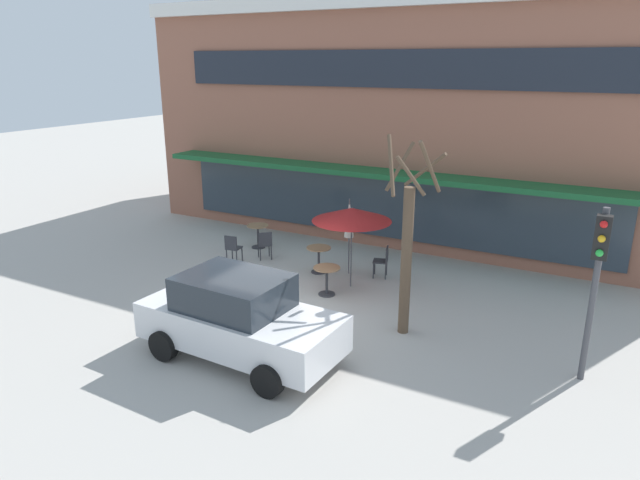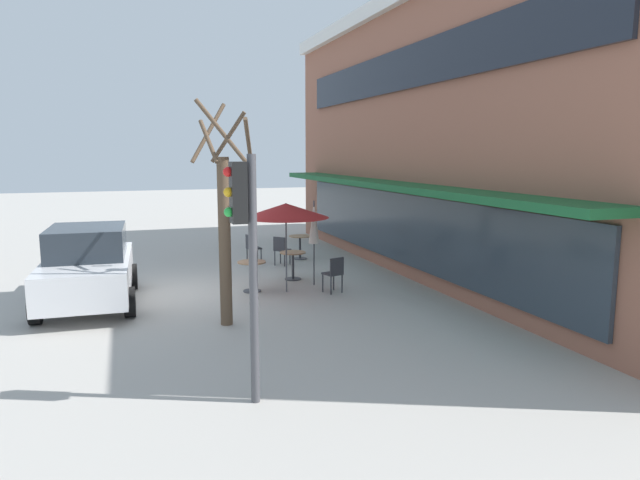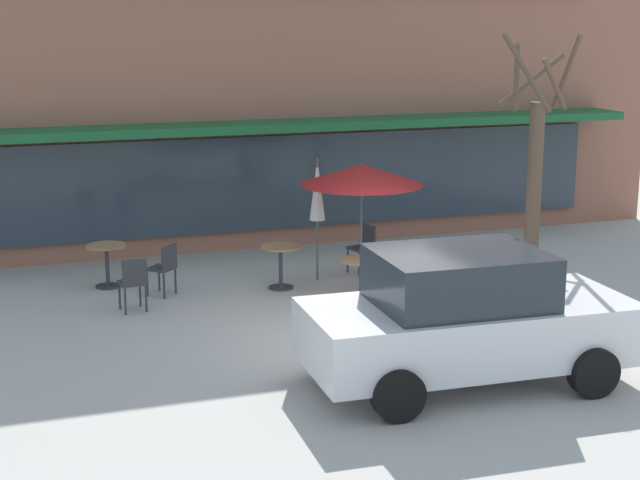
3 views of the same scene
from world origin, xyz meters
name	(u,v)px [view 2 (image 2 of 3)]	position (x,y,z in m)	size (l,w,h in m)	color
ground_plane	(184,293)	(0.00, 0.00, 0.00)	(80.00, 80.00, 0.00)	#ADA8A0
building_facade	(529,136)	(0.00, 9.97, 3.90)	(18.07, 9.10, 7.80)	#935B47
cafe_table_near_wall	(293,261)	(-0.59, 2.96, 0.52)	(0.70, 0.70, 0.76)	#333338
cafe_table_streetside	(300,243)	(-3.43, 4.03, 0.52)	(0.70, 0.70, 0.76)	#333338
cafe_table_by_tree	(252,271)	(0.38, 1.62, 0.52)	(0.70, 0.70, 0.76)	#333338
patio_umbrella_green_folded	(314,223)	(0.20, 3.30, 1.63)	(0.28, 0.28, 2.20)	#4C4C51
patio_umbrella_cream_folded	(286,211)	(0.69, 2.42, 2.02)	(2.10, 2.10, 2.20)	#4C4C51
cafe_chair_0	(334,272)	(1.18, 3.50, 0.53)	(0.50, 0.50, 0.89)	#333338
cafe_chair_1	(252,247)	(-3.22, 2.39, 0.53)	(0.45, 0.45, 0.89)	#333338
cafe_chair_2	(281,248)	(-2.58, 3.17, 0.53)	(0.57, 0.57, 0.89)	#333338
parked_sedan	(88,266)	(0.35, -2.11, 0.88)	(4.27, 2.14, 1.76)	silver
street_tree	(225,224)	(2.90, 0.56, 2.02)	(1.27, 1.28, 4.39)	brown
traffic_light_pole	(245,238)	(6.61, 0.22, 2.30)	(0.26, 0.44, 3.40)	#47474C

